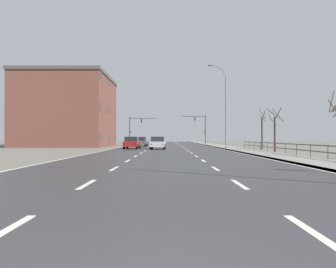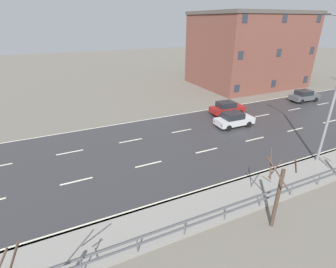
# 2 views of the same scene
# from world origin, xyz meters

# --- Properties ---
(ground_plane) EXTENTS (160.00, 160.00, 0.12)m
(ground_plane) POSITION_xyz_m (0.00, 48.00, -0.06)
(ground_plane) COLOR #666056
(guardrail) EXTENTS (0.07, 33.49, 1.00)m
(guardrail) POSITION_xyz_m (9.85, 24.28, 0.71)
(guardrail) COLOR #515459
(guardrail) RESTS_ON ground
(street_lamp_midground) EXTENTS (2.40, 0.24, 10.81)m
(street_lamp_midground) POSITION_xyz_m (7.46, 41.37, 5.30)
(street_lamp_midground) COLOR slate
(street_lamp_midground) RESTS_ON ground
(car_mid_centre) EXTENTS (1.93, 4.15, 1.57)m
(car_mid_centre) POSITION_xyz_m (-1.11, 39.96, 0.80)
(car_mid_centre) COLOR #B7B7BC
(car_mid_centre) RESTS_ON ground
(car_far_left) EXTENTS (1.98, 4.17, 1.57)m
(car_far_left) POSITION_xyz_m (-4.49, 41.63, 0.80)
(car_far_left) COLOR maroon
(car_far_left) RESTS_ON ground
(car_distant) EXTENTS (2.01, 4.19, 1.57)m
(car_distant) POSITION_xyz_m (-4.31, 54.57, 0.80)
(car_distant) COLOR #474C51
(car_distant) RESTS_ON ground
(brick_building) EXTENTS (13.60, 16.84, 11.64)m
(brick_building) POSITION_xyz_m (-16.29, 54.21, 5.83)
(brick_building) COLOR brown
(brick_building) RESTS_ON ground
(bare_tree_mid) EXTENTS (1.69, 1.68, 4.59)m
(bare_tree_mid) POSITION_xyz_m (11.22, 32.81, 2.15)
(bare_tree_mid) COLOR #423328
(bare_tree_mid) RESTS_ON ground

